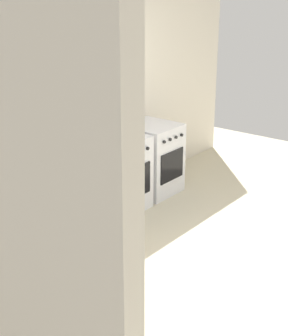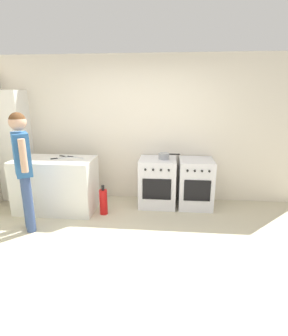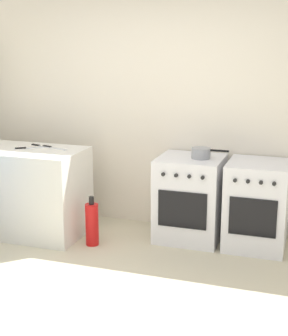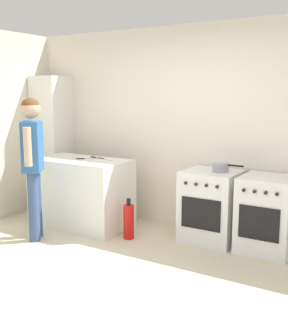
{
  "view_description": "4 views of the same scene",
  "coord_description": "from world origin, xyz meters",
  "px_view_note": "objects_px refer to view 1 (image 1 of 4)",
  "views": [
    {
      "loc": [
        -3.63,
        -2.01,
        2.49
      ],
      "look_at": [
        -0.22,
        0.71,
        0.87
      ],
      "focal_mm": 55.0,
      "sensor_mm": 36.0,
      "label": 1
    },
    {
      "loc": [
        0.53,
        -2.83,
        1.92
      ],
      "look_at": [
        0.19,
        0.67,
        0.93
      ],
      "focal_mm": 28.0,
      "sensor_mm": 36.0,
      "label": 2
    },
    {
      "loc": [
        1.5,
        -3.27,
        1.98
      ],
      "look_at": [
        0.18,
        0.64,
        0.95
      ],
      "focal_mm": 55.0,
      "sensor_mm": 36.0,
      "label": 3
    },
    {
      "loc": [
        2.25,
        -2.97,
        1.75
      ],
      "look_at": [
        -0.21,
        0.96,
        0.93
      ],
      "focal_mm": 45.0,
      "sensor_mm": 36.0,
      "label": 4
    }
  ],
  "objects_px": {
    "oven_left": "(115,174)",
    "pot": "(121,131)",
    "knife_paring": "(3,179)",
    "fire_extinguisher": "(92,231)",
    "knife_carving": "(27,174)",
    "oven_right": "(152,158)",
    "person": "(55,202)",
    "knife_bread": "(12,183)"
  },
  "relations": [
    {
      "from": "oven_right",
      "to": "person",
      "type": "bearing_deg",
      "value": -156.61
    },
    {
      "from": "oven_left",
      "to": "pot",
      "type": "height_order",
      "value": "pot"
    },
    {
      "from": "pot",
      "to": "knife_bread",
      "type": "distance_m",
      "value": 1.74
    },
    {
      "from": "oven_left",
      "to": "person",
      "type": "height_order",
      "value": "person"
    },
    {
      "from": "pot",
      "to": "knife_paring",
      "type": "bearing_deg",
      "value": -173.78
    },
    {
      "from": "knife_paring",
      "to": "fire_extinguisher",
      "type": "xyz_separation_m",
      "value": [
        0.73,
        -0.29,
        -0.69
      ]
    },
    {
      "from": "oven_left",
      "to": "knife_bread",
      "type": "xyz_separation_m",
      "value": [
        -1.61,
        -0.32,
        0.48
      ]
    },
    {
      "from": "oven_left",
      "to": "knife_paring",
      "type": "bearing_deg",
      "value": -173.25
    },
    {
      "from": "pot",
      "to": "person",
      "type": "bearing_deg",
      "value": -150.92
    },
    {
      "from": "oven_right",
      "to": "pot",
      "type": "relative_size",
      "value": 2.31
    },
    {
      "from": "knife_bread",
      "to": "knife_paring",
      "type": "distance_m",
      "value": 0.13
    },
    {
      "from": "knife_carving",
      "to": "knife_bread",
      "type": "height_order",
      "value": "same"
    },
    {
      "from": "pot",
      "to": "oven_right",
      "type": "bearing_deg",
      "value": 0.38
    },
    {
      "from": "oven_left",
      "to": "fire_extinguisher",
      "type": "bearing_deg",
      "value": -151.22
    },
    {
      "from": "knife_carving",
      "to": "fire_extinguisher",
      "type": "xyz_separation_m",
      "value": [
        0.52,
        -0.24,
        -0.69
      ]
    },
    {
      "from": "knife_carving",
      "to": "person",
      "type": "relative_size",
      "value": 0.19
    },
    {
      "from": "fire_extinguisher",
      "to": "oven_right",
      "type": "bearing_deg",
      "value": 17.28
    },
    {
      "from": "person",
      "to": "knife_bread",
      "type": "bearing_deg",
      "value": 74.08
    },
    {
      "from": "pot",
      "to": "knife_carving",
      "type": "bearing_deg",
      "value": -171.14
    },
    {
      "from": "pot",
      "to": "fire_extinguisher",
      "type": "xyz_separation_m",
      "value": [
        -0.98,
        -0.47,
        -0.69
      ]
    },
    {
      "from": "knife_carving",
      "to": "knife_paring",
      "type": "xyz_separation_m",
      "value": [
        -0.21,
        0.05,
        0.0
      ]
    },
    {
      "from": "oven_right",
      "to": "knife_carving",
      "type": "distance_m",
      "value": 2.13
    },
    {
      "from": "knife_paring",
      "to": "pot",
      "type": "bearing_deg",
      "value": 6.22
    },
    {
      "from": "pot",
      "to": "knife_carving",
      "type": "xyz_separation_m",
      "value": [
        -1.5,
        -0.23,
        0.0
      ]
    },
    {
      "from": "knife_carving",
      "to": "knife_bread",
      "type": "relative_size",
      "value": 1.04
    },
    {
      "from": "person",
      "to": "knife_paring",
      "type": "bearing_deg",
      "value": 75.86
    },
    {
      "from": "oven_left",
      "to": "oven_right",
      "type": "distance_m",
      "value": 0.67
    },
    {
      "from": "oven_left",
      "to": "oven_right",
      "type": "xyz_separation_m",
      "value": [
        0.67,
        -0.0,
        -0.0
      ]
    },
    {
      "from": "oven_left",
      "to": "fire_extinguisher",
      "type": "distance_m",
      "value": 1.01
    },
    {
      "from": "oven_left",
      "to": "pot",
      "type": "relative_size",
      "value": 2.31
    },
    {
      "from": "oven_right",
      "to": "pot",
      "type": "height_order",
      "value": "pot"
    },
    {
      "from": "knife_bread",
      "to": "person",
      "type": "bearing_deg",
      "value": -105.92
    },
    {
      "from": "oven_left",
      "to": "pot",
      "type": "bearing_deg",
      "value": -2.02
    },
    {
      "from": "oven_left",
      "to": "knife_bread",
      "type": "distance_m",
      "value": 1.71
    },
    {
      "from": "knife_carving",
      "to": "fire_extinguisher",
      "type": "relative_size",
      "value": 0.65
    },
    {
      "from": "knife_carving",
      "to": "person",
      "type": "height_order",
      "value": "person"
    },
    {
      "from": "knife_carving",
      "to": "oven_left",
      "type": "bearing_deg",
      "value": 9.68
    },
    {
      "from": "knife_bread",
      "to": "pot",
      "type": "bearing_deg",
      "value": 10.32
    },
    {
      "from": "knife_bread",
      "to": "person",
      "type": "height_order",
      "value": "person"
    },
    {
      "from": "knife_carving",
      "to": "knife_paring",
      "type": "bearing_deg",
      "value": 167.19
    },
    {
      "from": "pot",
      "to": "knife_paring",
      "type": "distance_m",
      "value": 1.72
    },
    {
      "from": "oven_right",
      "to": "person",
      "type": "relative_size",
      "value": 0.5
    }
  ]
}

